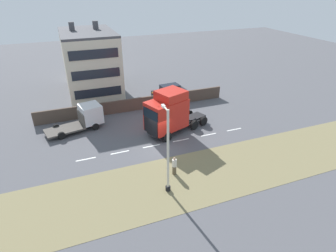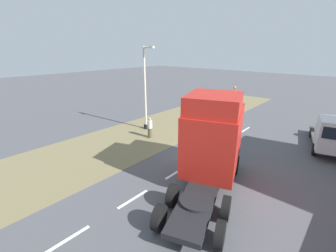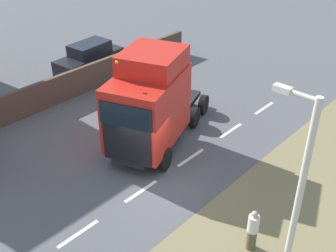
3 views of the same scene
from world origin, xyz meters
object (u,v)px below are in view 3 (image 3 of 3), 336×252
(parked_car, at_px, (90,59))
(lamp_post, at_px, (291,224))
(lorry_cab, at_px, (150,104))
(pedestrian, at_px, (253,231))

(parked_car, bearing_deg, lamp_post, 153.73)
(parked_car, height_order, lamp_post, lamp_post)
(lamp_post, bearing_deg, lorry_cab, -21.62)
(parked_car, xyz_separation_m, lamp_post, (-17.45, 6.95, 2.12))
(lorry_cab, relative_size, lamp_post, 1.11)
(lamp_post, relative_size, pedestrian, 4.18)
(lorry_cab, relative_size, pedestrian, 4.64)
(lorry_cab, distance_m, pedestrian, 7.34)
(parked_car, relative_size, pedestrian, 2.82)
(pedestrian, bearing_deg, lorry_cab, -17.32)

